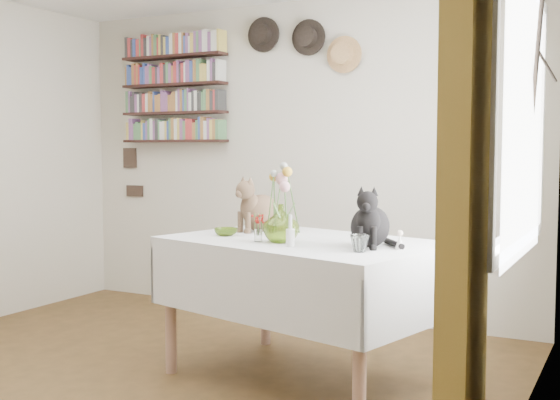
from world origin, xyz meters
The scene contains 16 objects.
room centered at (0.00, 0.00, 1.25)m, with size 4.08×4.58×2.58m.
window centered at (1.97, 0.80, 1.40)m, with size 0.12×1.52×1.32m.
curtain centered at (1.90, -0.12, 1.15)m, with size 0.12×0.38×2.10m, color brown.
dining_table centered at (0.80, 0.76, 0.62)m, with size 1.73×1.34×0.82m.
tabby_cat centered at (0.39, 1.02, 1.00)m, with size 0.24×0.30×0.35m, color brown, non-canonical shape.
black_cat centered at (1.23, 0.68, 0.99)m, with size 0.22×0.28×0.33m, color black, non-canonical shape.
flower_vase centered at (0.74, 0.60, 0.93)m, with size 0.20×0.20×0.21m, color #A6CA46.
green_bowl centered at (0.31, 0.72, 0.84)m, with size 0.14×0.14×0.04m, color #A6CA46.
drinking_glass centered at (1.25, 0.46, 0.86)m, with size 0.10×0.10×0.09m, color white.
candlestick centered at (0.86, 0.47, 0.88)m, with size 0.05×0.05×0.17m.
berry_jar centered at (0.61, 0.58, 0.90)m, with size 0.04×0.04×0.18m.
porcelain_figurine centered at (1.41, 0.64, 0.86)m, with size 0.05×0.05×0.10m.
flower_bouquet centered at (0.74, 0.62, 1.16)m, with size 0.17×0.12×0.39m.
bookshelf_unit centered at (-1.10, 2.16, 1.84)m, with size 1.00×0.16×0.91m.
wall_hats centered at (0.12, 2.19, 2.17)m, with size 0.98×0.09×0.48m.
wall_art_plaques centered at (-1.63, 2.23, 1.12)m, with size 0.21×0.02×0.44m.
Camera 1 is at (2.50, -2.81, 1.34)m, focal length 45.00 mm.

